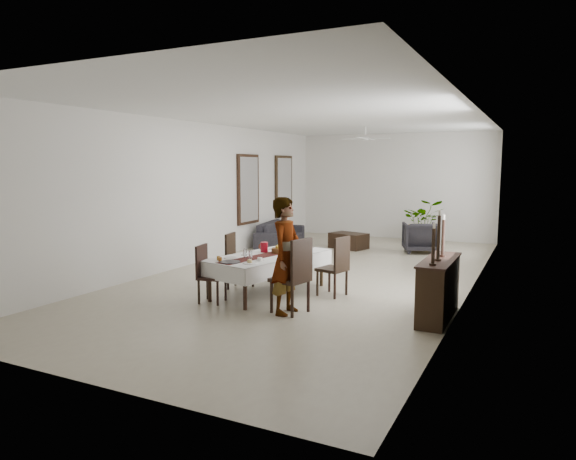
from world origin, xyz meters
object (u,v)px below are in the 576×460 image
at_px(red_pitcher, 264,247).
at_px(sofa, 280,233).
at_px(dining_table_top, 269,256).
at_px(woman, 286,256).
at_px(sideboard_body, 438,290).

bearing_deg(red_pitcher, sofa, 113.95).
distance_m(dining_table_top, woman, 1.28).
relative_size(sideboard_body, sofa, 0.64).
bearing_deg(sideboard_body, woman, -160.85).
bearing_deg(sofa, sideboard_body, -146.10).
relative_size(dining_table_top, red_pitcher, 12.00).
distance_m(sideboard_body, sofa, 7.45).
xyz_separation_m(dining_table_top, red_pitcher, (-0.19, 0.18, 0.12)).
bearing_deg(sofa, woman, -163.32).
relative_size(red_pitcher, sofa, 0.08).
relative_size(dining_table_top, sofa, 0.97).
relative_size(woman, sideboard_body, 1.24).
height_order(red_pitcher, woman, woman).
bearing_deg(sideboard_body, sofa, 135.06).
height_order(red_pitcher, sofa, red_pitcher).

